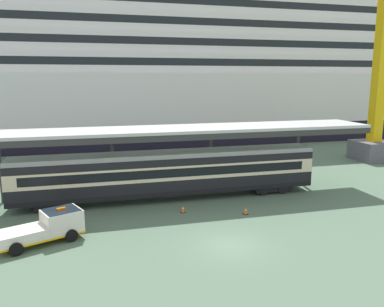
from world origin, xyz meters
The scene contains 7 objects.
ground_plane centered at (0.00, 0.00, 0.00)m, with size 400.00×400.00×0.00m, color #536D56.
cruise_ship centered at (9.51, 46.98, 12.72)m, with size 133.03×26.06×36.25m.
platform_canopy centered at (-1.71, 10.75, 5.82)m, with size 36.36×5.04×6.08m.
train_carriage centered at (-1.71, 10.34, 2.32)m, with size 25.62×2.81×4.11m.
service_truck centered at (-10.97, 3.64, 0.99)m, with size 5.58×3.88×2.02m.
traffic_cone_near centered at (3.14, 5.04, 0.29)m, with size 0.36×0.36×0.60m.
traffic_cone_mid centered at (-1.39, 6.66, 0.30)m, with size 0.36×0.36×0.61m.
Camera 1 is at (-8.15, -21.48, 10.25)m, focal length 36.70 mm.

